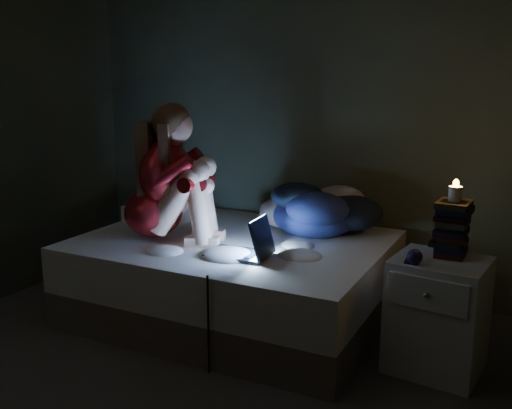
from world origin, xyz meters
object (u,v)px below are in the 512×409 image
Objects in this scene: laptop at (238,235)px; candle at (455,193)px; nightstand at (437,315)px; woman at (152,173)px; phone at (414,261)px; bed at (234,277)px.

candle reaches higher than laptop.
laptop is at bearing -165.29° from nightstand.
laptop is (0.64, -0.05, -0.31)m from woman.
nightstand is at bearing 4.26° from laptop.
nightstand is (1.77, 0.11, -0.66)m from woman.
woman reaches higher than laptop.
phone is at bearing -17.66° from woman.
bed is at bearing 12.88° from woman.
bed is at bearing -179.82° from nightstand.
phone reaches higher than bed.
candle is (1.80, 0.21, -0.00)m from woman.
laptop is 2.59× the size of phone.
woman is 1.81m from candle.
bed is 1.53m from candle.
laptop is at bearing -22.35° from woman.
nightstand is (1.13, 0.16, -0.34)m from laptop.
bed is 1.29m from phone.
laptop is 0.58× the size of nightstand.
laptop reaches higher than bed.
nightstand is at bearing 31.15° from phone.
bed is 0.54m from laptop.
woman is at bearing -149.13° from bed.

